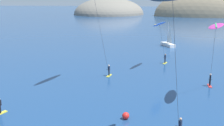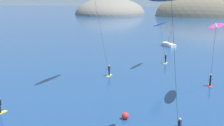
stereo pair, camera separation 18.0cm
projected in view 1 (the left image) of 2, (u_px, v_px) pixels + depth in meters
The scene contains 6 objects.
headland_island at pixel (170, 15), 168.93m from camera, with size 115.01×49.35×30.33m.
sailboat_near at pixel (167, 43), 66.52m from camera, with size 3.52×5.73×5.70m.
kitesurfer_blue at pixel (160, 28), 45.22m from camera, with size 3.01×6.81×7.63m.
kitesurfer_magenta at pixel (215, 31), 30.40m from camera, with size 2.39×8.99×8.87m.
kitesurfer_black at pixel (173, 8), 19.23m from camera, with size 4.02×6.51×12.02m.
marker_buoy at pixel (126, 116), 27.18m from camera, with size 0.70×0.70×0.70m, color red.
Camera 1 is at (14.19, -11.62, 11.72)m, focal length 45.00 mm.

